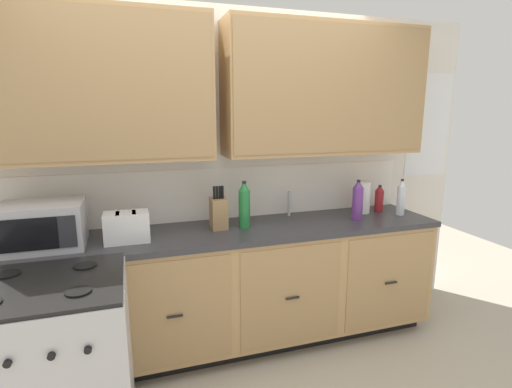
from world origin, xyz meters
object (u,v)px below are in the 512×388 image
object	(u,v)px
bottle_clear	(401,197)
bottle_green	(244,205)
bottle_violet	(358,200)
bottle_red	(379,199)
paper_towel_roll	(363,197)
microwave	(42,226)
stove_range	(52,370)
knife_block	(219,213)
toaster	(127,227)

from	to	relation	value
bottle_clear	bottle_green	world-z (taller)	bottle_green
bottle_violet	bottle_red	bearing A→B (deg)	28.17
paper_towel_roll	bottle_clear	size ratio (longest dim) A/B	0.88
bottle_clear	bottle_green	xyz separation A→B (m)	(-1.30, 0.06, 0.02)
microwave	bottle_violet	world-z (taller)	bottle_violet
stove_range	bottle_clear	world-z (taller)	bottle_clear
stove_range	bottle_red	distance (m)	2.57
stove_range	bottle_violet	world-z (taller)	bottle_violet
microwave	bottle_violet	size ratio (longest dim) A/B	1.53
bottle_violet	paper_towel_roll	bearing A→B (deg)	47.08
knife_block	bottle_green	bearing A→B (deg)	-9.18
paper_towel_roll	toaster	bearing A→B (deg)	-175.00
toaster	bottle_red	distance (m)	2.01
toaster	bottle_red	world-z (taller)	bottle_red
toaster	bottle_red	xyz separation A→B (m)	(2.01, 0.16, 0.01)
paper_towel_roll	microwave	bearing A→B (deg)	-176.82
bottle_clear	bottle_violet	size ratio (longest dim) A/B	0.94
stove_range	microwave	bearing A→B (deg)	98.60
bottle_violet	knife_block	bearing A→B (deg)	174.33
bottle_green	microwave	bearing A→B (deg)	-178.54
microwave	toaster	xyz separation A→B (m)	(0.49, -0.03, -0.04)
paper_towel_roll	bottle_clear	bearing A→B (deg)	-31.07
stove_range	bottle_green	distance (m)	1.50
knife_block	bottle_red	world-z (taller)	knife_block
microwave	knife_block	bearing A→B (deg)	3.22
knife_block	bottle_green	size ratio (longest dim) A/B	0.91
microwave	bottle_red	world-z (taller)	microwave
stove_range	bottle_clear	size ratio (longest dim) A/B	3.23
stove_range	paper_towel_roll	xyz separation A→B (m)	(2.25, 0.74, 0.58)
paper_towel_roll	bottle_green	world-z (taller)	bottle_green
microwave	knife_block	size ratio (longest dim) A/B	1.55
toaster	bottle_green	size ratio (longest dim) A/B	0.83
toaster	paper_towel_roll	xyz separation A→B (m)	(1.85, 0.16, 0.03)
knife_block	paper_towel_roll	world-z (taller)	knife_block
knife_block	bottle_violet	world-z (taller)	bottle_violet
bottle_red	bottle_violet	xyz separation A→B (m)	(-0.31, -0.17, 0.04)
knife_block	bottle_violet	bearing A→B (deg)	-5.67
knife_block	bottle_clear	world-z (taller)	knife_block
bottle_red	bottle_violet	world-z (taller)	bottle_violet
microwave	bottle_red	bearing A→B (deg)	2.86
stove_range	knife_block	xyz separation A→B (m)	(1.02, 0.67, 0.57)
microwave	bottle_green	bearing A→B (deg)	1.46
microwave	bottle_red	distance (m)	2.50
microwave	bottle_clear	world-z (taller)	bottle_clear
stove_range	bottle_red	bearing A→B (deg)	17.04
paper_towel_roll	bottle_red	size ratio (longest dim) A/B	1.16
microwave	knife_block	distance (m)	1.12
microwave	knife_block	world-z (taller)	knife_block
toaster	bottle_violet	bearing A→B (deg)	-0.37
toaster	bottle_green	distance (m)	0.81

